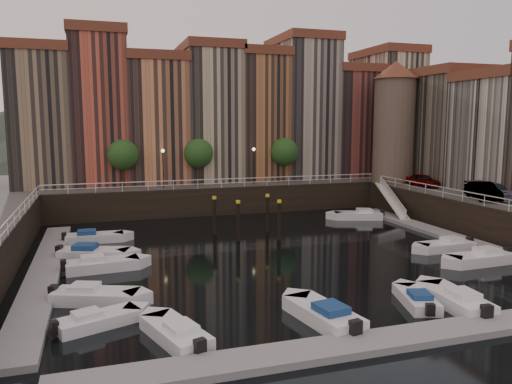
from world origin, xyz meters
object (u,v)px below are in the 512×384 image
object	(u,v)px
car_b	(483,192)
boat_left_1	(94,296)
gangway	(391,198)
boat_left_2	(101,265)
car_c	(492,192)
mooring_pilings	(250,218)
boat_left_0	(96,320)
car_a	(423,181)
corner_tower	(394,120)

from	to	relation	value
car_b	boat_left_1	bearing A→B (deg)	-147.17
gangway	boat_left_2	bearing A→B (deg)	-159.34
boat_left_2	car_b	bearing A→B (deg)	-2.12
gangway	car_c	size ratio (longest dim) A/B	1.62
mooring_pilings	boat_left_0	bearing A→B (deg)	-128.17
car_b	car_c	world-z (taller)	car_b
mooring_pilings	boat_left_1	world-z (taller)	mooring_pilings
boat_left_2	car_c	xyz separation A→B (m)	(33.75, 1.41, 3.35)
car_a	car_c	size ratio (longest dim) A/B	0.79
boat_left_2	corner_tower	bearing A→B (deg)	21.07
car_a	corner_tower	bearing A→B (deg)	89.41
mooring_pilings	car_b	distance (m)	20.96
car_c	boat_left_0	bearing A→B (deg)	-164.46
gangway	corner_tower	bearing A→B (deg)	57.20
gangway	boat_left_1	world-z (taller)	gangway
boat_left_0	boat_left_2	bearing A→B (deg)	67.28
boat_left_2	car_a	distance (m)	35.08
boat_left_0	car_c	bearing A→B (deg)	-2.73
boat_left_1	car_a	world-z (taller)	car_a
gangway	car_b	world-z (taller)	car_b
mooring_pilings	car_c	size ratio (longest dim) A/B	1.03
car_c	boat_left_1	bearing A→B (deg)	-169.99
corner_tower	mooring_pilings	distance (m)	23.68
gangway	boat_left_2	distance (m)	31.83
car_b	car_a	bearing A→B (deg)	106.81
gangway	car_a	bearing A→B (deg)	-8.02
boat_left_0	car_a	bearing A→B (deg)	10.52
mooring_pilings	boat_left_2	bearing A→B (deg)	-152.39
corner_tower	car_c	bearing A→B (deg)	-85.59
car_c	car_a	bearing A→B (deg)	90.50
corner_tower	gangway	xyz separation A→B (m)	(-2.90, -4.50, -8.28)
corner_tower	boat_left_2	world-z (taller)	corner_tower
boat_left_2	car_c	world-z (taller)	car_c
corner_tower	boat_left_1	bearing A→B (deg)	-146.38
mooring_pilings	car_a	distance (m)	21.20
car_a	boat_left_2	bearing A→B (deg)	-169.44
boat_left_0	car_b	world-z (taller)	car_b
mooring_pilings	boat_left_2	world-z (taller)	mooring_pilings
boat_left_0	boat_left_1	size ratio (longest dim) A/B	0.86
gangway	car_c	world-z (taller)	car_c
boat_left_2	car_c	distance (m)	33.95
mooring_pilings	boat_left_1	size ratio (longest dim) A/B	1.05
mooring_pilings	car_c	distance (m)	21.92
corner_tower	mooring_pilings	world-z (taller)	corner_tower
boat_left_1	boat_left_2	xyz separation A→B (m)	(0.43, 6.28, 0.01)
boat_left_1	car_c	size ratio (longest dim) A/B	0.98
boat_left_2	boat_left_0	bearing A→B (deg)	-96.42
boat_left_0	car_a	size ratio (longest dim) A/B	1.07
mooring_pilings	car_a	size ratio (longest dim) A/B	1.31
boat_left_2	car_a	xyz separation A→B (m)	(33.24, 10.73, 3.30)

